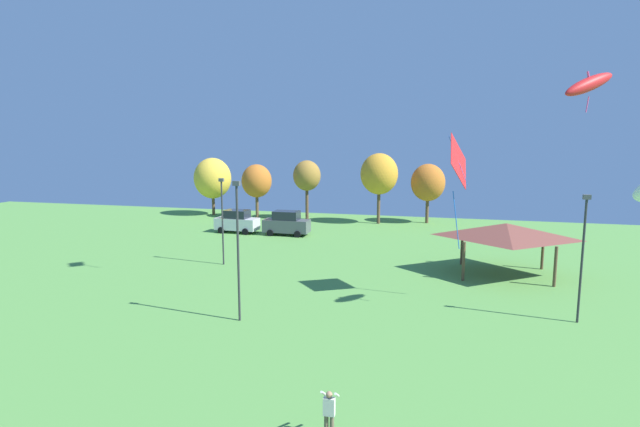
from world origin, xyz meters
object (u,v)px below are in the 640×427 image
(treeline_tree_0, at_px, (213,178))
(light_post_2, at_px, (583,252))
(person_standing_near_foreground, at_px, (329,411))
(treeline_tree_4, at_px, (428,183))
(light_post_1, at_px, (222,216))
(kite_flying_2, at_px, (458,164))
(treeline_tree_2, at_px, (307,176))
(light_post_0, at_px, (238,244))
(treeline_tree_1, at_px, (257,181))
(parked_car_second_from_left, at_px, (287,223))
(park_pavilion, at_px, (506,231))
(parked_car_leftmost, at_px, (237,221))
(treeline_tree_3, at_px, (379,174))
(kite_flying_6, at_px, (589,84))

(treeline_tree_0, bearing_deg, light_post_2, -39.87)
(person_standing_near_foreground, xyz_separation_m, treeline_tree_4, (1.16, 42.27, 3.62))
(light_post_1, height_order, treeline_tree_4, treeline_tree_4)
(light_post_1, xyz_separation_m, light_post_2, (22.69, -6.50, 0.06))
(kite_flying_2, height_order, treeline_tree_2, kite_flying_2)
(kite_flying_2, relative_size, light_post_0, 0.91)
(light_post_2, relative_size, treeline_tree_4, 0.99)
(light_post_0, relative_size, treeline_tree_1, 1.13)
(parked_car_second_from_left, xyz_separation_m, park_pavilion, (19.07, -9.94, 1.91))
(parked_car_leftmost, height_order, parked_car_second_from_left, parked_car_second_from_left)
(person_standing_near_foreground, xyz_separation_m, parked_car_leftmost, (-17.02, 31.56, 0.24))
(kite_flying_2, relative_size, treeline_tree_1, 1.04)
(light_post_2, bearing_deg, person_standing_near_foreground, -127.79)
(treeline_tree_1, bearing_deg, kite_flying_2, -49.19)
(parked_car_second_from_left, height_order, light_post_0, light_post_0)
(treeline_tree_3, bearing_deg, kite_flying_2, -72.82)
(kite_flying_2, height_order, treeline_tree_3, kite_flying_2)
(parked_car_leftmost, bearing_deg, person_standing_near_foreground, -58.87)
(person_standing_near_foreground, relative_size, treeline_tree_2, 0.23)
(kite_flying_6, bearing_deg, light_post_2, 56.00)
(kite_flying_2, height_order, light_post_1, kite_flying_2)
(parked_car_second_from_left, relative_size, treeline_tree_0, 0.63)
(treeline_tree_1, bearing_deg, treeline_tree_3, -2.03)
(kite_flying_6, height_order, parked_car_second_from_left, kite_flying_6)
(park_pavilion, bearing_deg, treeline_tree_3, 120.88)
(person_standing_near_foreground, height_order, parked_car_leftmost, parked_car_leftmost)
(parked_car_second_from_left, distance_m, park_pavilion, 21.59)
(kite_flying_2, xyz_separation_m, parked_car_leftmost, (-20.86, 16.53, -6.75))
(kite_flying_2, xyz_separation_m, light_post_1, (-16.57, 4.32, -4.26))
(parked_car_second_from_left, xyz_separation_m, light_post_0, (4.94, -22.69, 2.85))
(parked_car_leftmost, bearing_deg, treeline_tree_3, 37.34)
(treeline_tree_1, bearing_deg, light_post_0, -69.95)
(person_standing_near_foreground, relative_size, light_post_1, 0.25)
(parked_car_leftmost, xyz_separation_m, treeline_tree_0, (-7.65, 10.21, 3.41))
(treeline_tree_0, relative_size, treeline_tree_3, 0.90)
(light_post_2, bearing_deg, treeline_tree_2, 128.12)
(treeline_tree_0, distance_m, treeline_tree_4, 25.83)
(light_post_1, distance_m, treeline_tree_0, 25.42)
(person_standing_near_foreground, bearing_deg, treeline_tree_4, 73.01)
(kite_flying_2, bearing_deg, light_post_2, -19.58)
(kite_flying_2, bearing_deg, park_pavilion, 62.22)
(park_pavilion, distance_m, treeline_tree_3, 22.19)
(parked_car_second_from_left, bearing_deg, treeline_tree_3, 49.33)
(light_post_1, height_order, treeline_tree_0, treeline_tree_0)
(treeline_tree_2, relative_size, treeline_tree_4, 1.04)
(treeline_tree_1, relative_size, treeline_tree_3, 0.82)
(park_pavilion, bearing_deg, light_post_0, -137.93)
(kite_flying_2, distance_m, treeline_tree_0, 39.23)
(kite_flying_6, bearing_deg, treeline_tree_1, 134.24)
(light_post_1, relative_size, treeline_tree_3, 0.83)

